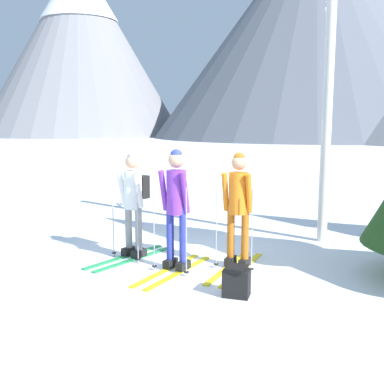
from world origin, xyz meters
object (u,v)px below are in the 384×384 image
Objects in this scene: skier_in_purple at (176,205)px; backpack_on_snow_front at (237,282)px; birch_tree_tall at (328,94)px; skier_in_orange at (238,206)px; skier_in_white at (134,199)px.

backpack_on_snow_front is (1.11, -0.63, -0.78)m from skier_in_purple.
birch_tree_tall is (1.72, 2.53, 1.64)m from skier_in_purple.
skier_in_orange is 0.33× the size of birch_tree_tall.
backpack_on_snow_front is at bearing -72.91° from skier_in_orange.
birch_tree_tall is 13.49× the size of backpack_on_snow_front.
birch_tree_tall reaches higher than backpack_on_snow_front.
skier_in_white is 1.67m from skier_in_orange.
skier_in_purple is at bearing -148.71° from skier_in_orange.
birch_tree_tall reaches higher than skier_in_orange.
birch_tree_tall is at bearing 65.43° from skier_in_orange.
skier_in_orange is 4.51× the size of backpack_on_snow_front.
backpack_on_snow_front is at bearing -100.81° from birch_tree_tall.
skier_in_orange is (1.66, 0.14, -0.00)m from skier_in_white.
backpack_on_snow_front is (0.34, -1.10, -0.74)m from skier_in_orange.
skier_in_white is 0.95m from skier_in_purple.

